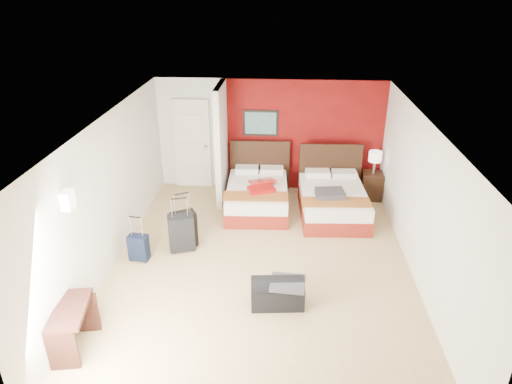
# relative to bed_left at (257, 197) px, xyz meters

# --- Properties ---
(ground) EXTENTS (6.50, 6.50, 0.00)m
(ground) POSITION_rel_bed_left_xyz_m (0.20, -2.09, -0.27)
(ground) COLOR #DABF86
(ground) RESTS_ON ground
(room_walls) EXTENTS (5.02, 6.52, 2.50)m
(room_walls) POSITION_rel_bed_left_xyz_m (-1.20, -0.68, 0.99)
(room_walls) COLOR silver
(room_walls) RESTS_ON ground
(red_accent_panel) EXTENTS (3.50, 0.04, 2.50)m
(red_accent_panel) POSITION_rel_bed_left_xyz_m (0.95, 1.14, 0.98)
(red_accent_panel) COLOR maroon
(red_accent_panel) RESTS_ON ground
(partition_wall) EXTENTS (0.12, 1.20, 2.50)m
(partition_wall) POSITION_rel_bed_left_xyz_m (-0.80, 0.52, 0.98)
(partition_wall) COLOR silver
(partition_wall) RESTS_ON ground
(entry_door) EXTENTS (0.82, 0.06, 2.05)m
(entry_door) POSITION_rel_bed_left_xyz_m (-1.55, 1.11, 0.76)
(entry_door) COLOR silver
(entry_door) RESTS_ON ground
(bed_left) EXTENTS (1.32, 1.84, 0.54)m
(bed_left) POSITION_rel_bed_left_xyz_m (0.00, 0.00, 0.00)
(bed_left) COLOR white
(bed_left) RESTS_ON ground
(bed_right) EXTENTS (1.38, 1.91, 0.55)m
(bed_right) POSITION_rel_bed_left_xyz_m (1.56, -0.17, 0.01)
(bed_right) COLOR silver
(bed_right) RESTS_ON ground
(red_suitcase_open) EXTENTS (0.73, 0.85, 0.09)m
(red_suitcase_open) POSITION_rel_bed_left_xyz_m (0.10, -0.10, 0.31)
(red_suitcase_open) COLOR #A1110D
(red_suitcase_open) RESTS_ON bed_left
(jacket_bundle) EXTENTS (0.59, 0.49, 0.13)m
(jacket_bundle) POSITION_rel_bed_left_xyz_m (1.46, -0.47, 0.35)
(jacket_bundle) COLOR #3C3C41
(jacket_bundle) RESTS_ON bed_right
(nightstand) EXTENTS (0.46, 0.46, 0.60)m
(nightstand) POSITION_rel_bed_left_xyz_m (2.48, 0.69, 0.03)
(nightstand) COLOR black
(nightstand) RESTS_ON ground
(table_lamp) EXTENTS (0.36, 0.36, 0.49)m
(table_lamp) POSITION_rel_bed_left_xyz_m (2.48, 0.69, 0.58)
(table_lamp) COLOR white
(table_lamp) RESTS_ON nightstand
(suitcase_black) EXTENTS (0.51, 0.45, 0.65)m
(suitcase_black) POSITION_rel_bed_left_xyz_m (-1.22, -1.57, 0.06)
(suitcase_black) COLOR black
(suitcase_black) RESTS_ON ground
(suitcase_charcoal) EXTENTS (0.51, 0.40, 0.66)m
(suitcase_charcoal) POSITION_rel_bed_left_xyz_m (-1.24, -1.70, 0.06)
(suitcase_charcoal) COLOR black
(suitcase_charcoal) RESTS_ON ground
(suitcase_navy) EXTENTS (0.35, 0.24, 0.45)m
(suitcase_navy) POSITION_rel_bed_left_xyz_m (-1.90, -2.07, -0.04)
(suitcase_navy) COLOR black
(suitcase_navy) RESTS_ON ground
(duffel_bag) EXTENTS (0.81, 0.49, 0.39)m
(duffel_bag) POSITION_rel_bed_left_xyz_m (0.50, -3.10, -0.07)
(duffel_bag) COLOR black
(duffel_bag) RESTS_ON ground
(jacket_draped) EXTENTS (0.54, 0.46, 0.07)m
(jacket_draped) POSITION_rel_bed_left_xyz_m (0.65, -3.15, 0.16)
(jacket_draped) COLOR #3C3C41
(jacket_draped) RESTS_ON duffel_bag
(desk) EXTENTS (0.54, 0.86, 0.67)m
(desk) POSITION_rel_bed_left_xyz_m (-2.11, -4.18, 0.07)
(desk) COLOR black
(desk) RESTS_ON ground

